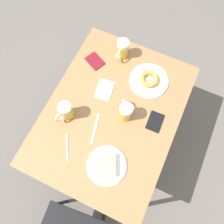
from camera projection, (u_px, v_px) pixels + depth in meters
ground_plane at (112, 138)px, 2.08m from camera, size 8.00×8.00×0.00m
table at (112, 116)px, 1.44m from camera, size 0.82×1.09×0.74m
plate_with_cake at (107, 165)px, 1.26m from camera, size 0.23×0.23×0.05m
plate_with_donut at (149, 80)px, 1.44m from camera, size 0.26×0.26×0.04m
beer_mug_left at (126, 112)px, 1.31m from camera, size 0.10×0.11×0.14m
beer_mug_center at (122, 49)px, 1.46m from camera, size 0.08×0.13×0.14m
beer_mug_right at (66, 111)px, 1.31m from camera, size 0.08×0.12×0.14m
napkin_folded at (104, 90)px, 1.43m from camera, size 0.12×0.15×0.00m
fork at (67, 147)px, 1.31m from camera, size 0.09×0.15×0.00m
knife at (95, 128)px, 1.34m from camera, size 0.06×0.19×0.00m
passport_near_edge at (155, 122)px, 1.36m from camera, size 0.09×0.13×0.01m
passport_far_edge at (95, 61)px, 1.50m from camera, size 0.15×0.13×0.01m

